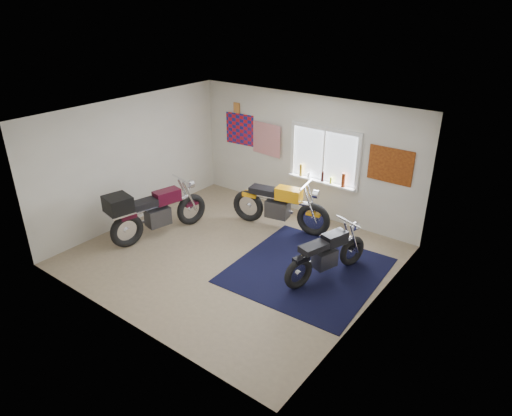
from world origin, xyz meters
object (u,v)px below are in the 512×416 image
Objects in this scene: yellow_triumph at (280,207)px; maroon_tourer at (152,211)px; navy_rug at (307,270)px; black_chrome_bike at (326,255)px.

yellow_triumph reaches higher than maroon_tourer.
black_chrome_bike reaches higher than navy_rug.
yellow_triumph is at bearing 141.25° from navy_rug.
navy_rug is at bearing -49.73° from yellow_triumph.
yellow_triumph reaches higher than black_chrome_bike.
navy_rug is 3.35m from maroon_tourer.
black_chrome_bike is 0.82× the size of maroon_tourer.
navy_rug is 1.82m from yellow_triumph.
yellow_triumph is 2.00m from black_chrome_bike.
maroon_tourer is at bearing -165.64° from navy_rug.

